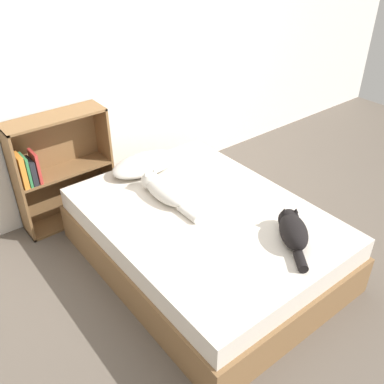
{
  "coord_description": "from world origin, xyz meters",
  "views": [
    {
      "loc": [
        -1.6,
        -1.89,
        2.27
      ],
      "look_at": [
        0.0,
        0.14,
        0.57
      ],
      "focal_mm": 40.0,
      "sensor_mm": 36.0,
      "label": 1
    }
  ],
  "objects_px": {
    "cat_light": "(162,190)",
    "bookshelf": "(58,168)",
    "bed": "(204,238)",
    "pillow": "(145,164)",
    "cat_dark": "(293,230)"
  },
  "relations": [
    {
      "from": "cat_light",
      "to": "bookshelf",
      "type": "height_order",
      "value": "bookshelf"
    },
    {
      "from": "bookshelf",
      "to": "bed",
      "type": "bearing_deg",
      "value": -63.87
    },
    {
      "from": "pillow",
      "to": "bookshelf",
      "type": "bearing_deg",
      "value": 143.44
    },
    {
      "from": "cat_light",
      "to": "bed",
      "type": "bearing_deg",
      "value": -160.45
    },
    {
      "from": "pillow",
      "to": "cat_light",
      "type": "xyz_separation_m",
      "value": [
        -0.12,
        -0.42,
        0.0
      ]
    },
    {
      "from": "pillow",
      "to": "cat_dark",
      "type": "xyz_separation_m",
      "value": [
        0.26,
        -1.35,
        0.02
      ]
    },
    {
      "from": "cat_light",
      "to": "cat_dark",
      "type": "xyz_separation_m",
      "value": [
        0.38,
        -0.93,
        0.01
      ]
    },
    {
      "from": "bed",
      "to": "bookshelf",
      "type": "relative_size",
      "value": 1.99
    },
    {
      "from": "bed",
      "to": "cat_light",
      "type": "xyz_separation_m",
      "value": [
        -0.12,
        0.35,
        0.3
      ]
    },
    {
      "from": "bed",
      "to": "pillow",
      "type": "xyz_separation_m",
      "value": [
        -0.01,
        0.76,
        0.3
      ]
    },
    {
      "from": "bed",
      "to": "bookshelf",
      "type": "bearing_deg",
      "value": 116.13
    },
    {
      "from": "bed",
      "to": "bookshelf",
      "type": "xyz_separation_m",
      "value": [
        -0.58,
        1.19,
        0.27
      ]
    },
    {
      "from": "bed",
      "to": "cat_dark",
      "type": "bearing_deg",
      "value": -66.11
    },
    {
      "from": "pillow",
      "to": "bed",
      "type": "bearing_deg",
      "value": -89.56
    },
    {
      "from": "pillow",
      "to": "cat_dark",
      "type": "height_order",
      "value": "cat_dark"
    }
  ]
}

